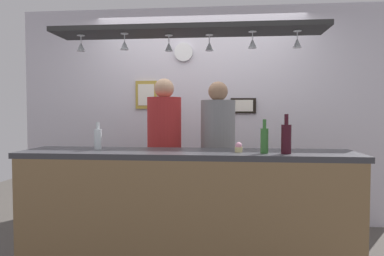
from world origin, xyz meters
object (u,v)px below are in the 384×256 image
(bottle_beer_green_import, at_px, (264,140))
(wall_clock, at_px, (184,52))
(picture_frame_caricature, at_px, (146,95))
(bottle_soda_clear, at_px, (98,139))
(picture_frame_lower_pair, at_px, (243,106))
(person_middle_red_shirt, at_px, (164,145))
(cupcake, at_px, (239,148))
(bottle_wine_dark_red, at_px, (286,138))
(person_right_grey_shirt, at_px, (218,148))

(bottle_beer_green_import, height_order, wall_clock, wall_clock)
(picture_frame_caricature, bearing_deg, bottle_beer_green_import, -50.04)
(bottle_soda_clear, distance_m, picture_frame_lower_pair, 1.89)
(person_middle_red_shirt, height_order, picture_frame_caricature, picture_frame_caricature)
(person_middle_red_shirt, relative_size, cupcake, 21.53)
(bottle_beer_green_import, xyz_separation_m, cupcake, (-0.19, 0.06, -0.07))
(bottle_wine_dark_red, xyz_separation_m, cupcake, (-0.35, 0.07, -0.08))
(cupcake, height_order, picture_frame_lower_pair, picture_frame_lower_pair)
(person_middle_red_shirt, relative_size, bottle_wine_dark_red, 5.60)
(person_middle_red_shirt, height_order, picture_frame_lower_pair, person_middle_red_shirt)
(person_middle_red_shirt, relative_size, wall_clock, 7.63)
(bottle_beer_green_import, height_order, bottle_soda_clear, bottle_beer_green_import)
(person_middle_red_shirt, relative_size, bottle_soda_clear, 7.30)
(bottle_beer_green_import, distance_m, picture_frame_lower_pair, 1.54)
(bottle_soda_clear, bearing_deg, person_right_grey_shirt, 31.79)
(bottle_wine_dark_red, relative_size, picture_frame_caricature, 0.88)
(bottle_beer_green_import, height_order, picture_frame_caricature, picture_frame_caricature)
(bottle_soda_clear, bearing_deg, wall_clock, 67.40)
(person_right_grey_shirt, distance_m, picture_frame_caricature, 1.29)
(person_middle_red_shirt, height_order, wall_clock, wall_clock)
(person_right_grey_shirt, relative_size, bottle_soda_clear, 7.15)
(person_right_grey_shirt, bearing_deg, bottle_beer_green_import, -64.02)
(person_middle_red_shirt, xyz_separation_m, cupcake, (0.72, -0.70, 0.05))
(bottle_beer_green_import, distance_m, wall_clock, 1.94)
(person_middle_red_shirt, bearing_deg, bottle_soda_clear, -126.63)
(wall_clock, bearing_deg, picture_frame_lower_pair, 0.50)
(bottle_wine_dark_red, bearing_deg, cupcake, 168.78)
(bottle_wine_dark_red, relative_size, cupcake, 3.85)
(bottle_soda_clear, xyz_separation_m, cupcake, (1.17, -0.08, -0.06))
(bottle_wine_dark_red, bearing_deg, picture_frame_caricature, 133.21)
(picture_frame_lower_pair, bearing_deg, person_middle_red_shirt, -137.74)
(person_right_grey_shirt, relative_size, picture_frame_caricature, 4.84)
(bottle_wine_dark_red, bearing_deg, wall_clock, 122.55)
(person_middle_red_shirt, distance_m, picture_frame_lower_pair, 1.18)
(person_right_grey_shirt, bearing_deg, bottle_wine_dark_red, -55.36)
(picture_frame_caricature, bearing_deg, bottle_wine_dark_red, -46.79)
(bottle_wine_dark_red, distance_m, cupcake, 0.37)
(cupcake, bearing_deg, picture_frame_caricature, 126.51)
(bottle_wine_dark_red, bearing_deg, person_middle_red_shirt, 144.19)
(person_middle_red_shirt, bearing_deg, bottle_wine_dark_red, -35.81)
(picture_frame_caricature, bearing_deg, wall_clock, -0.78)
(person_right_grey_shirt, relative_size, bottle_beer_green_import, 6.33)
(person_middle_red_shirt, height_order, bottle_soda_clear, person_middle_red_shirt)
(picture_frame_lower_pair, bearing_deg, bottle_beer_green_import, -86.63)
(person_middle_red_shirt, xyz_separation_m, picture_frame_caricature, (-0.35, 0.74, 0.54))
(wall_clock, bearing_deg, bottle_soda_clear, -112.60)
(bottle_beer_green_import, distance_m, picture_frame_caricature, 2.01)
(person_right_grey_shirt, relative_size, cupcake, 21.10)
(picture_frame_lower_pair, relative_size, wall_clock, 1.36)
(person_right_grey_shirt, distance_m, bottle_soda_clear, 1.18)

